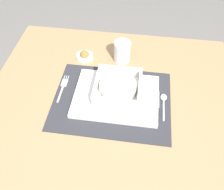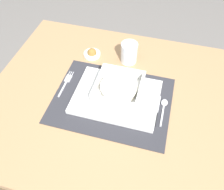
% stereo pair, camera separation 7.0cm
% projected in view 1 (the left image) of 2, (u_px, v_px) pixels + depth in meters
% --- Properties ---
extents(ground_plane, '(6.00, 6.00, 0.00)m').
position_uv_depth(ground_plane, '(111.00, 171.00, 1.43)').
color(ground_plane, slate).
extents(dining_table, '(0.93, 0.79, 0.71)m').
position_uv_depth(dining_table, '(111.00, 113.00, 0.96)').
color(dining_table, '#A37A51').
rests_on(dining_table, ground).
extents(placemat, '(0.43, 0.33, 0.00)m').
position_uv_depth(placemat, '(112.00, 100.00, 0.87)').
color(placemat, '#2D2D33').
rests_on(placemat, dining_table).
extents(serving_plate, '(0.31, 0.23, 0.02)m').
position_uv_depth(serving_plate, '(116.00, 97.00, 0.87)').
color(serving_plate, white).
rests_on(serving_plate, placemat).
extents(porridge_bowl, '(0.16, 0.16, 0.05)m').
position_uv_depth(porridge_bowl, '(118.00, 88.00, 0.86)').
color(porridge_bowl, white).
rests_on(porridge_bowl, serving_plate).
extents(fork, '(0.02, 0.14, 0.00)m').
position_uv_depth(fork, '(63.00, 86.00, 0.91)').
color(fork, silver).
rests_on(fork, placemat).
extents(spoon, '(0.02, 0.12, 0.01)m').
position_uv_depth(spoon, '(164.00, 100.00, 0.86)').
color(spoon, silver).
rests_on(spoon, placemat).
extents(butter_knife, '(0.01, 0.13, 0.01)m').
position_uv_depth(butter_knife, '(157.00, 108.00, 0.84)').
color(butter_knife, black).
rests_on(butter_knife, placemat).
extents(bread_knife, '(0.01, 0.13, 0.01)m').
position_uv_depth(bread_knife, '(152.00, 107.00, 0.84)').
color(bread_knife, '#59331E').
rests_on(bread_knife, placemat).
extents(drinking_glass, '(0.07, 0.07, 0.09)m').
position_uv_depth(drinking_glass, '(122.00, 52.00, 0.98)').
color(drinking_glass, white).
rests_on(drinking_glass, dining_table).
extents(condiment_saucer, '(0.07, 0.07, 0.04)m').
position_uv_depth(condiment_saucer, '(85.00, 56.00, 1.01)').
color(condiment_saucer, white).
rests_on(condiment_saucer, dining_table).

